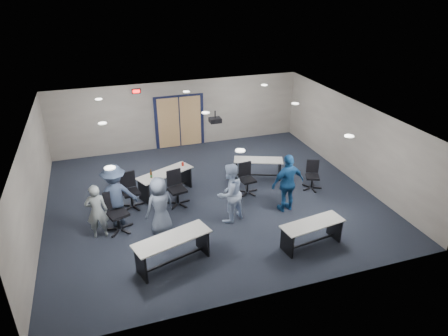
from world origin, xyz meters
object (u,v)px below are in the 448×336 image
object	(u,v)px
chair_loose_right	(313,176)
person_gray	(97,211)
table_front_right	(312,230)
chair_back_c	(248,179)
person_navy	(288,183)
person_back	(115,195)
table_back_left	(165,179)
chair_loose_left	(117,212)
person_lightblue	(230,193)
table_front_left	(173,246)
person_plaid	(160,206)
table_back_right	(258,165)
chair_back_a	(131,191)
chair_back_b	(177,189)

from	to	relation	value
chair_loose_right	person_gray	xyz separation A→B (m)	(-6.79, -0.58, 0.31)
table_front_right	chair_loose_right	size ratio (longest dim) A/B	1.85
chair_back_c	person_navy	world-z (taller)	person_navy
person_back	table_back_left	bearing A→B (deg)	-143.53
table_front_right	chair_loose_left	world-z (taller)	chair_loose_left
person_lightblue	table_front_left	bearing A→B (deg)	12.08
person_plaid	person_back	xyz separation A→B (m)	(-1.10, 0.79, 0.09)
table_front_right	table_back_right	size ratio (longest dim) A/B	1.01
chair_back_c	person_plaid	world-z (taller)	person_plaid
table_back_right	chair_back_a	xyz separation A→B (m)	(-4.41, -0.64, 0.08)
table_front_left	person_back	xyz separation A→B (m)	(-1.13, 2.23, 0.39)
table_front_left	person_navy	xyz separation A→B (m)	(3.74, 1.41, 0.38)
chair_loose_left	chair_back_c	bearing A→B (deg)	-9.12
table_front_right	chair_back_a	bearing A→B (deg)	133.03
chair_back_c	person_lightblue	xyz separation A→B (m)	(-1.06, -1.31, 0.38)
table_back_left	person_plaid	distance (m)	2.18
table_front_right	person_plaid	xyz separation A→B (m)	(-3.60, 1.84, 0.35)
table_back_right	person_lightblue	bearing A→B (deg)	-107.66
table_front_right	chair_loose_right	xyz separation A→B (m)	(1.56, 2.72, 0.01)
table_front_right	person_back	bearing A→B (deg)	142.66
chair_back_a	chair_back_c	bearing A→B (deg)	-13.82
chair_loose_right	table_back_right	bearing A→B (deg)	158.69
table_front_right	person_navy	distance (m)	1.86
table_back_left	chair_loose_right	size ratio (longest dim) A/B	2.01
chair_loose_right	person_back	world-z (taller)	person_back
table_front_right	person_plaid	distance (m)	4.06
table_back_left	person_lightblue	bearing A→B (deg)	-80.53
chair_back_b	chair_loose_left	distance (m)	2.04
chair_back_c	chair_loose_left	world-z (taller)	chair_loose_left
chair_back_a	person_back	xyz separation A→B (m)	(-0.47, -0.78, 0.37)
chair_loose_right	person_lightblue	distance (m)	3.34
table_front_left	table_back_left	size ratio (longest dim) A/B	1.04
chair_loose_left	person_gray	xyz separation A→B (m)	(-0.51, -0.13, 0.21)
table_back_left	chair_back_b	size ratio (longest dim) A/B	1.77
table_front_left	person_back	world-z (taller)	person_back
person_back	table_front_left	bearing A→B (deg)	114.43
person_gray	person_plaid	distance (m)	1.65
table_front_left	table_back_right	world-z (taller)	table_front_left
person_lightblue	chair_loose_right	bearing A→B (deg)	171.89
chair_loose_left	person_gray	bearing A→B (deg)	173.08
table_front_left	chair_back_b	world-z (taller)	chair_back_b
table_front_right	person_navy	xyz separation A→B (m)	(0.17, 1.81, 0.43)
person_gray	person_lightblue	size ratio (longest dim) A/B	0.89
chair_back_a	person_lightblue	size ratio (longest dim) A/B	0.62
table_back_right	person_gray	world-z (taller)	person_gray
chair_loose_right	person_plaid	bearing A→B (deg)	-147.62
chair_loose_right	table_front_left	bearing A→B (deg)	-132.96
table_back_right	chair_back_c	world-z (taller)	chair_back_c
table_front_left	chair_back_b	size ratio (longest dim) A/B	1.83
table_front_left	person_navy	distance (m)	4.02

